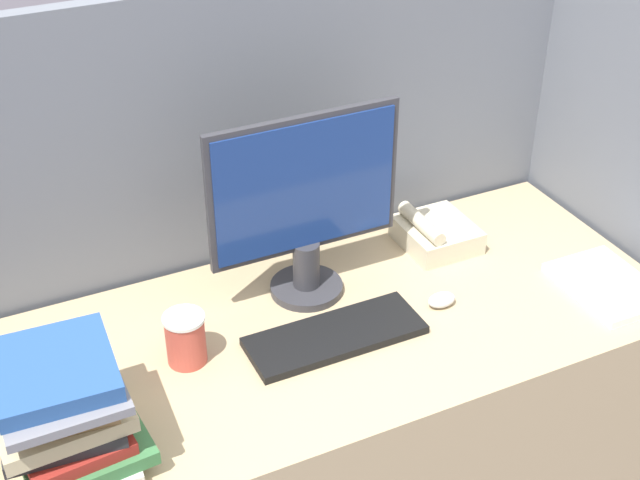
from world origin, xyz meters
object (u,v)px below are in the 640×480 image
book_stack (64,410)px  desk_telephone (435,233)px  coffee_cup (186,339)px  mouse (442,300)px  keyboard (335,336)px  monitor (305,208)px

book_stack → desk_telephone: bearing=17.7°
book_stack → coffee_cup: bearing=30.0°
coffee_cup → mouse: bearing=-6.8°
keyboard → book_stack: 0.63m
keyboard → desk_telephone: 0.47m
keyboard → book_stack: (-0.61, -0.09, 0.11)m
monitor → desk_telephone: 0.44m
monitor → mouse: 0.40m
mouse → keyboard: bearing=-179.4°
mouse → desk_telephone: 0.26m
mouse → book_stack: size_ratio=0.22×
keyboard → book_stack: bearing=-171.5°
coffee_cup → book_stack: book_stack is taller
keyboard → mouse: 0.28m
coffee_cup → book_stack: 0.34m
desk_telephone → monitor: bearing=-174.5°
keyboard → mouse: bearing=0.6°
keyboard → book_stack: size_ratio=1.29×
coffee_cup → book_stack: (-0.29, -0.17, 0.05)m
book_stack → monitor: bearing=24.6°
desk_telephone → mouse: bearing=-118.2°
keyboard → coffee_cup: (-0.33, 0.08, 0.05)m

